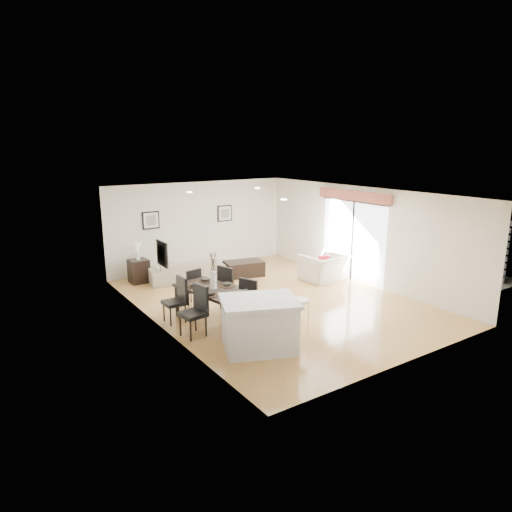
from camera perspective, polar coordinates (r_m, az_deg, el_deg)
ground at (r=11.48m, az=2.26°, el=-5.63°), size 8.00×8.00×0.00m
wall_back at (r=14.46m, az=-7.06°, el=3.87°), size 6.00×0.04×2.70m
wall_front at (r=8.32m, az=18.77°, el=-4.17°), size 6.00×0.04×2.70m
wall_left at (r=9.69m, az=-12.18°, el=-1.25°), size 0.04×8.00×2.70m
wall_right at (r=13.06m, az=13.04°, el=2.55°), size 0.04×8.00×2.70m
ceiling at (r=10.88m, az=2.39°, el=7.90°), size 6.00×8.00×0.02m
sofa at (r=13.23m, az=-8.68°, el=-1.74°), size 2.23×1.18×0.62m
armchair at (r=13.20m, az=8.48°, el=-1.44°), size 1.25×1.12×0.77m
courtyard_plant_a at (r=15.00m, az=22.92°, el=-0.81°), size 0.61×0.54×0.63m
courtyard_plant_b at (r=15.98m, az=17.37°, el=0.47°), size 0.38×0.38×0.62m
dining_table at (r=10.00m, az=-5.31°, el=-4.49°), size 1.22×1.97×0.77m
dining_chair_wnear at (r=9.38m, az=-7.46°, el=-6.42°), size 0.54×0.54×1.06m
dining_chair_wfar at (r=10.16m, az=-9.76°, el=-5.09°), size 0.46×0.46×1.00m
dining_chair_enear at (r=9.95m, az=-0.62°, el=-5.23°), size 0.59×0.59×1.02m
dining_chair_efar at (r=10.68m, az=-3.38°, el=-3.71°), size 0.60×0.60×1.08m
dining_chair_head at (r=9.11m, az=-1.85°, el=-7.18°), size 0.46×0.46×0.99m
dining_chair_foot at (r=11.03m, az=-8.06°, el=-3.70°), size 0.50×0.50×0.94m
vase at (r=9.88m, az=-5.36°, el=-2.34°), size 0.99×1.55×0.82m
coffee_table at (r=13.56m, az=-1.53°, el=-1.58°), size 1.24×0.89×0.45m
side_table at (r=13.32m, az=-14.43°, el=-1.82°), size 0.52×0.52×0.66m
table_lamp at (r=13.16m, az=-14.60°, el=0.89°), size 0.26×0.26×0.49m
cushion at (r=12.99m, az=8.48°, el=-0.69°), size 0.34×0.15×0.32m
kitchen_island at (r=8.72m, az=0.40°, el=-8.51°), size 1.73×1.55×1.00m
bar_stool at (r=9.20m, az=5.52°, el=-6.08°), size 0.37×0.37×0.81m
framed_print_back_left at (r=13.76m, az=-13.01°, el=4.38°), size 0.52×0.04×0.52m
framed_print_back_right at (r=14.81m, az=-3.92°, el=5.34°), size 0.52×0.04×0.52m
framed_print_left_wall at (r=9.45m, az=-11.65°, el=0.27°), size 0.04×0.52×0.52m
sliding_door at (r=13.18m, az=12.03°, el=4.09°), size 0.12×2.70×2.57m
courtyard at (r=16.07m, az=18.50°, el=2.70°), size 6.00×6.00×2.00m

